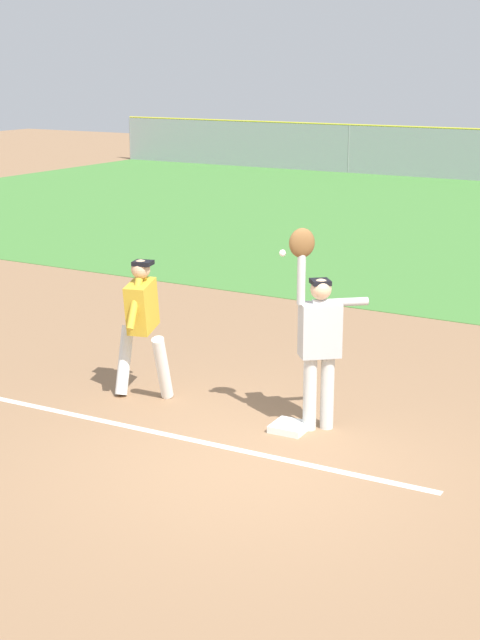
% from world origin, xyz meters
% --- Properties ---
extents(ground_plane, '(74.93, 74.93, 0.00)m').
position_xyz_m(ground_plane, '(0.00, 0.00, 0.00)').
color(ground_plane, '#936D4C').
extents(first_base, '(0.40, 0.40, 0.08)m').
position_xyz_m(first_base, '(-0.06, 1.03, 0.04)').
color(first_base, white).
rests_on(first_base, ground_plane).
extents(fielder, '(0.75, 0.67, 2.28)m').
position_xyz_m(fielder, '(0.17, 1.24, 1.12)').
color(fielder, silver).
rests_on(fielder, ground_plane).
extents(runner, '(0.84, 0.84, 1.72)m').
position_xyz_m(runner, '(-2.11, 1.11, 1.00)').
color(runner, white).
rests_on(runner, ground_plane).
extents(baseball, '(0.07, 0.07, 0.07)m').
position_xyz_m(baseball, '(-0.18, 1.04, 2.00)').
color(baseball, white).
extents(parked_car_silver, '(4.45, 2.21, 1.25)m').
position_xyz_m(parked_car_silver, '(-6.20, 27.43, 0.67)').
color(parked_car_silver, '#B7B7BC').
rests_on(parked_car_silver, ground_plane).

